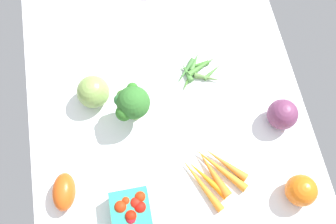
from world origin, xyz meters
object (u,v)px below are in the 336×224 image
(carrot_bunch, at_px, (213,173))
(red_onion_near_basket, at_px, (282,114))
(okra_pile, at_px, (197,70))
(heirloom_tomato_orange, at_px, (301,190))
(heirloom_tomato_green, at_px, (93,92))
(broccoli_head, at_px, (132,103))
(berry_basket, at_px, (131,209))
(roma_tomato, at_px, (64,192))

(carrot_bunch, relative_size, red_onion_near_basket, 2.22)
(okra_pile, xyz_separation_m, heirloom_tomato_orange, (-0.39, -0.18, 0.03))
(heirloom_tomato_green, height_order, heirloom_tomato_orange, heirloom_tomato_green)
(heirloom_tomato_green, bearing_deg, broccoli_head, -125.09)
(berry_basket, bearing_deg, carrot_bunch, -76.02)
(red_onion_near_basket, height_order, broccoli_head, broccoli_head)
(roma_tomato, bearing_deg, okra_pile, -47.26)
(roma_tomato, bearing_deg, carrot_bunch, -85.34)
(heirloom_tomato_orange, bearing_deg, broccoli_head, 52.43)
(carrot_bunch, distance_m, okra_pile, 0.30)
(okra_pile, bearing_deg, heirloom_tomato_green, 95.88)
(red_onion_near_basket, xyz_separation_m, okra_pile, (0.19, 0.19, -0.03))
(roma_tomato, height_order, heirloom_tomato_orange, heirloom_tomato_orange)
(okra_pile, height_order, heirloom_tomato_green, heirloom_tomato_green)
(heirloom_tomato_orange, bearing_deg, roma_tomato, 79.56)
(broccoli_head, bearing_deg, okra_pile, -63.29)
(broccoli_head, bearing_deg, roma_tomato, 131.93)
(berry_basket, xyz_separation_m, red_onion_near_basket, (0.17, -0.43, 0.01))
(okra_pile, bearing_deg, berry_basket, 145.88)
(okra_pile, bearing_deg, red_onion_near_basket, -134.38)
(heirloom_tomato_green, bearing_deg, okra_pile, -84.12)
(broccoli_head, relative_size, heirloom_tomato_orange, 1.64)
(berry_basket, height_order, broccoli_head, broccoli_head)
(okra_pile, xyz_separation_m, heirloom_tomato_green, (-0.03, 0.30, 0.04))
(broccoli_head, relative_size, heirloom_tomato_green, 1.46)
(berry_basket, relative_size, roma_tomato, 0.98)
(carrot_bunch, relative_size, heirloom_tomato_orange, 2.30)
(red_onion_near_basket, height_order, roma_tomato, red_onion_near_basket)
(roma_tomato, distance_m, heirloom_tomato_green, 0.27)
(red_onion_near_basket, relative_size, okra_pile, 0.56)
(red_onion_near_basket, xyz_separation_m, heirloom_tomato_green, (0.16, 0.49, 0.00))
(berry_basket, bearing_deg, heirloom_tomato_orange, -94.40)
(carrot_bunch, height_order, red_onion_near_basket, red_onion_near_basket)
(red_onion_near_basket, bearing_deg, berry_basket, 111.47)
(carrot_bunch, distance_m, heirloom_tomato_green, 0.39)
(red_onion_near_basket, distance_m, roma_tomato, 0.60)
(okra_pile, relative_size, heirloom_tomato_orange, 1.83)
(carrot_bunch, xyz_separation_m, heirloom_tomato_orange, (-0.09, -0.20, 0.03))
(okra_pile, height_order, heirloom_tomato_orange, heirloom_tomato_orange)
(berry_basket, distance_m, heirloom_tomato_green, 0.33)
(heirloom_tomato_green, distance_m, heirloom_tomato_orange, 0.59)
(berry_basket, bearing_deg, broccoli_head, -9.68)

